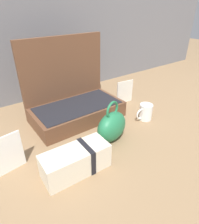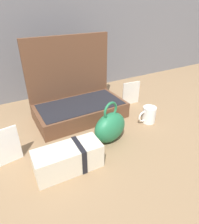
{
  "view_description": "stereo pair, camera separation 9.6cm",
  "coord_description": "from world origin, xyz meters",
  "px_view_note": "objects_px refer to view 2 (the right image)",
  "views": [
    {
      "loc": [
        -0.52,
        -0.7,
        0.58
      ],
      "look_at": [
        -0.03,
        -0.02,
        0.11
      ],
      "focal_mm": 31.74,
      "sensor_mm": 36.0,
      "label": 1
    },
    {
      "loc": [
        -0.44,
        -0.75,
        0.58
      ],
      "look_at": [
        -0.03,
        -0.02,
        0.11
      ],
      "focal_mm": 31.74,
      "sensor_mm": 36.0,
      "label": 2
    }
  ],
  "objects_px": {
    "coffee_mug": "(149,115)",
    "info_card_left": "(4,147)",
    "teal_pouch_handbag": "(110,127)",
    "poster_card_right": "(131,93)",
    "cream_toiletry_bag": "(69,158)",
    "open_suitcase": "(77,99)"
  },
  "relations": [
    {
      "from": "cream_toiletry_bag",
      "to": "poster_card_right",
      "type": "bearing_deg",
      "value": 31.49
    },
    {
      "from": "cream_toiletry_bag",
      "to": "info_card_left",
      "type": "height_order",
      "value": "info_card_left"
    },
    {
      "from": "teal_pouch_handbag",
      "to": "info_card_left",
      "type": "distance_m",
      "value": 0.45
    },
    {
      "from": "info_card_left",
      "to": "poster_card_right",
      "type": "distance_m",
      "value": 0.79
    },
    {
      "from": "open_suitcase",
      "to": "teal_pouch_handbag",
      "type": "bearing_deg",
      "value": -83.66
    },
    {
      "from": "teal_pouch_handbag",
      "to": "info_card_left",
      "type": "xyz_separation_m",
      "value": [
        -0.45,
        0.07,
        0.01
      ]
    },
    {
      "from": "teal_pouch_handbag",
      "to": "cream_toiletry_bag",
      "type": "distance_m",
      "value": 0.25
    },
    {
      "from": "open_suitcase",
      "to": "poster_card_right",
      "type": "xyz_separation_m",
      "value": [
        0.35,
        -0.03,
        -0.03
      ]
    },
    {
      "from": "teal_pouch_handbag",
      "to": "poster_card_right",
      "type": "relative_size",
      "value": 1.38
    },
    {
      "from": "teal_pouch_handbag",
      "to": "poster_card_right",
      "type": "bearing_deg",
      "value": 39.18
    },
    {
      "from": "info_card_left",
      "to": "poster_card_right",
      "type": "bearing_deg",
      "value": 5.05
    },
    {
      "from": "coffee_mug",
      "to": "poster_card_right",
      "type": "height_order",
      "value": "poster_card_right"
    },
    {
      "from": "cream_toiletry_bag",
      "to": "coffee_mug",
      "type": "xyz_separation_m",
      "value": [
        0.51,
        0.11,
        -0.01
      ]
    },
    {
      "from": "cream_toiletry_bag",
      "to": "info_card_left",
      "type": "relative_size",
      "value": 1.62
    },
    {
      "from": "cream_toiletry_bag",
      "to": "coffee_mug",
      "type": "distance_m",
      "value": 0.52
    },
    {
      "from": "coffee_mug",
      "to": "info_card_left",
      "type": "xyz_separation_m",
      "value": [
        -0.72,
        0.04,
        0.04
      ]
    },
    {
      "from": "teal_pouch_handbag",
      "to": "poster_card_right",
      "type": "height_order",
      "value": "teal_pouch_handbag"
    },
    {
      "from": "teal_pouch_handbag",
      "to": "info_card_left",
      "type": "height_order",
      "value": "teal_pouch_handbag"
    },
    {
      "from": "cream_toiletry_bag",
      "to": "info_card_left",
      "type": "distance_m",
      "value": 0.26
    },
    {
      "from": "coffee_mug",
      "to": "info_card_left",
      "type": "distance_m",
      "value": 0.72
    },
    {
      "from": "info_card_left",
      "to": "poster_card_right",
      "type": "relative_size",
      "value": 1.1
    },
    {
      "from": "coffee_mug",
      "to": "cream_toiletry_bag",
      "type": "bearing_deg",
      "value": -167.29
    }
  ]
}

